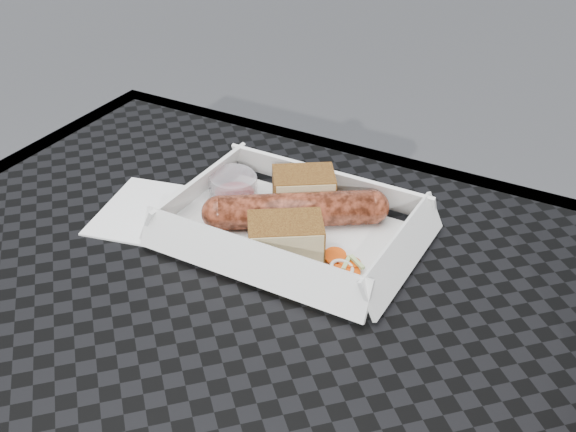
{
  "coord_description": "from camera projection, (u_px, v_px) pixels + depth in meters",
  "views": [
    {
      "loc": [
        0.28,
        -0.34,
        1.16
      ],
      "look_at": [
        -0.01,
        0.18,
        0.78
      ],
      "focal_mm": 45.0,
      "sensor_mm": 36.0,
      "label": 1
    }
  ],
  "objects": [
    {
      "name": "patio_table",
      "position": [
        205.0,
        417.0,
        0.63
      ],
      "size": [
        0.8,
        0.8,
        0.74
      ],
      "color": "black",
      "rests_on": "ground"
    },
    {
      "name": "bread_near",
      "position": [
        304.0,
        190.0,
        0.76
      ],
      "size": [
        0.08,
        0.07,
        0.04
      ],
      "primitive_type": "cube",
      "rotation": [
        0.0,
        0.0,
        0.58
      ],
      "color": "brown",
      "rests_on": "food_tray"
    },
    {
      "name": "condiment_cup_empty",
      "position": [
        232.0,
        187.0,
        0.79
      ],
      "size": [
        0.05,
        0.05,
        0.03
      ],
      "primitive_type": "cylinder",
      "color": "silver",
      "rests_on": "patio_table"
    },
    {
      "name": "veg_garnish",
      "position": [
        341.0,
        269.0,
        0.68
      ],
      "size": [
        0.03,
        0.03,
        0.0
      ],
      "color": "#D64309",
      "rests_on": "food_tray"
    },
    {
      "name": "bread_far",
      "position": [
        286.0,
        238.0,
        0.69
      ],
      "size": [
        0.09,
        0.08,
        0.04
      ],
      "primitive_type": "cube",
      "rotation": [
        0.0,
        0.0,
        0.58
      ],
      "color": "brown",
      "rests_on": "food_tray"
    },
    {
      "name": "condiment_cup_sauce",
      "position": [
        234.0,
        189.0,
        0.78
      ],
      "size": [
        0.05,
        0.05,
        0.03
      ],
      "primitive_type": "cylinder",
      "color": "maroon",
      "rests_on": "patio_table"
    },
    {
      "name": "food_tray",
      "position": [
        293.0,
        234.0,
        0.73
      ],
      "size": [
        0.22,
        0.15,
        0.0
      ],
      "primitive_type": "cube",
      "color": "white",
      "rests_on": "patio_table"
    },
    {
      "name": "bratwurst",
      "position": [
        296.0,
        210.0,
        0.73
      ],
      "size": [
        0.17,
        0.12,
        0.04
      ],
      "rotation": [
        0.0,
        0.0,
        0.58
      ],
      "color": "brown",
      "rests_on": "food_tray"
    },
    {
      "name": "napkin",
      "position": [
        158.0,
        213.0,
        0.77
      ],
      "size": [
        0.14,
        0.14,
        0.0
      ],
      "primitive_type": "cube",
      "rotation": [
        0.0,
        0.0,
        0.23
      ],
      "color": "white",
      "rests_on": "patio_table"
    }
  ]
}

